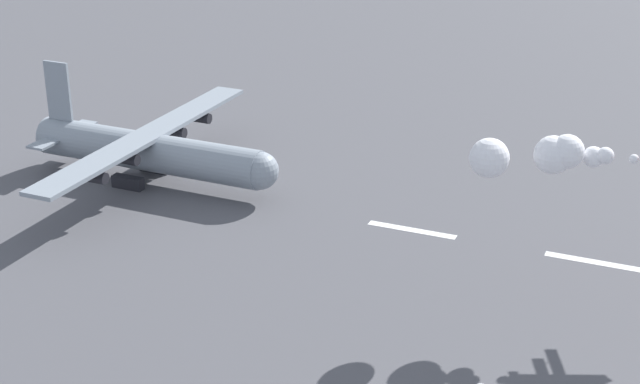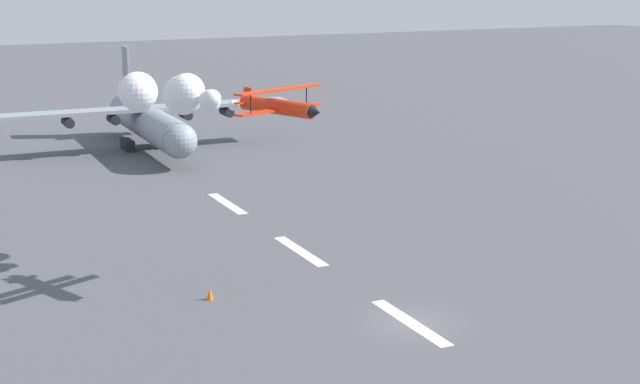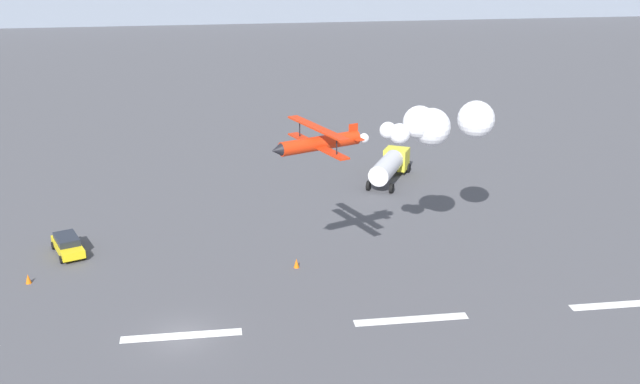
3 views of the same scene
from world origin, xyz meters
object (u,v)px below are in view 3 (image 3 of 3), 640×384
Objects in this scene: fuel_tanker_truck at (389,165)px; traffic_cone_near at (28,279)px; airport_staff_sedan at (68,244)px; traffic_cone_far at (296,263)px; stunt_biplane_red at (431,125)px.

traffic_cone_near is at bearing -149.18° from fuel_tanker_truck.
fuel_tanker_truck is 1.72× the size of airport_staff_sedan.
airport_staff_sedan is 6.50× the size of traffic_cone_far.
traffic_cone_near is at bearing 179.78° from traffic_cone_far.
traffic_cone_near is (-32.32, -19.28, -1.36)m from fuel_tanker_truck.
airport_staff_sedan is 5.60m from traffic_cone_near.
traffic_cone_far is at bearing 171.26° from stunt_biplane_red.
stunt_biplane_red is 15.10m from traffic_cone_far.
traffic_cone_far is (-9.92, 1.52, -11.28)m from stunt_biplane_red.
stunt_biplane_red is 31.00m from airport_staff_sedan.
airport_staff_sedan is at bearing -154.94° from fuel_tanker_truck.
airport_staff_sedan reaches higher than traffic_cone_far.
fuel_tanker_truck is 11.20× the size of traffic_cone_near.
traffic_cone_far is (-11.88, -19.36, -1.36)m from fuel_tanker_truck.
fuel_tanker_truck reaches higher than traffic_cone_near.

